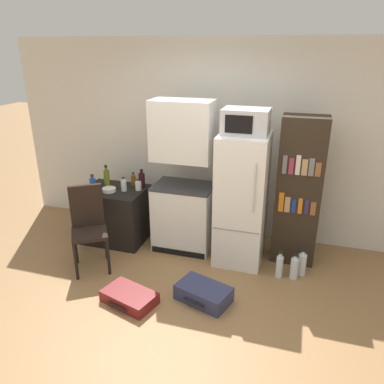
% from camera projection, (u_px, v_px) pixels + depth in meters
% --- Properties ---
extents(ground_plane, '(24.00, 24.00, 0.00)m').
position_uv_depth(ground_plane, '(172.00, 314.00, 3.77)').
color(ground_plane, olive).
extents(wall_back, '(6.40, 0.10, 2.64)m').
position_uv_depth(wall_back, '(234.00, 142.00, 5.02)').
color(wall_back, silver).
rests_on(wall_back, ground_plane).
extents(side_table, '(0.83, 0.64, 0.74)m').
position_uv_depth(side_table, '(116.00, 214.00, 5.12)').
color(side_table, black).
rests_on(side_table, ground_plane).
extents(kitchen_hutch, '(0.76, 0.52, 1.94)m').
position_uv_depth(kitchen_hutch, '(183.00, 183.00, 4.72)').
color(kitchen_hutch, silver).
rests_on(kitchen_hutch, ground_plane).
extents(refrigerator, '(0.57, 0.68, 1.60)m').
position_uv_depth(refrigerator, '(242.00, 200.00, 4.49)').
color(refrigerator, white).
rests_on(refrigerator, ground_plane).
extents(microwave, '(0.51, 0.39, 0.28)m').
position_uv_depth(microwave, '(246.00, 121.00, 4.14)').
color(microwave, '#B7B7BC').
rests_on(microwave, refrigerator).
extents(bookshelf, '(0.52, 0.33, 1.81)m').
position_uv_depth(bookshelf, '(298.00, 192.00, 4.43)').
color(bookshelf, '#2D2319').
rests_on(bookshelf, ground_plane).
extents(bottle_wine_dark, '(0.08, 0.08, 0.25)m').
position_uv_depth(bottle_wine_dark, '(142.00, 180.00, 5.02)').
color(bottle_wine_dark, black).
rests_on(bottle_wine_dark, side_table).
extents(bottle_milk_white, '(0.08, 0.08, 0.15)m').
position_uv_depth(bottle_milk_white, '(138.00, 185.00, 4.94)').
color(bottle_milk_white, white).
rests_on(bottle_milk_white, side_table).
extents(bottle_clear_short, '(0.08, 0.08, 0.19)m').
position_uv_depth(bottle_clear_short, '(124.00, 185.00, 4.90)').
color(bottle_clear_short, silver).
rests_on(bottle_clear_short, side_table).
extents(bottle_blue_soda, '(0.08, 0.08, 0.26)m').
position_uv_depth(bottle_blue_soda, '(93.00, 186.00, 4.79)').
color(bottle_blue_soda, '#1E47A3').
rests_on(bottle_blue_soda, side_table).
extents(bottle_olive_oil, '(0.08, 0.08, 0.32)m').
position_uv_depth(bottle_olive_oil, '(107.00, 179.00, 4.98)').
color(bottle_olive_oil, '#566619').
rests_on(bottle_olive_oil, side_table).
extents(bottle_amber_beer, '(0.06, 0.06, 0.18)m').
position_uv_depth(bottle_amber_beer, '(134.00, 180.00, 5.10)').
color(bottle_amber_beer, brown).
rests_on(bottle_amber_beer, side_table).
extents(bowl, '(0.18, 0.18, 0.05)m').
position_uv_depth(bowl, '(109.00, 190.00, 4.90)').
color(bowl, silver).
rests_on(bowl, side_table).
extents(chair, '(0.55, 0.55, 1.01)m').
position_uv_depth(chair, '(88.00, 221.00, 4.41)').
color(chair, black).
rests_on(chair, ground_plane).
extents(suitcase_large_flat, '(0.63, 0.48, 0.13)m').
position_uv_depth(suitcase_large_flat, '(129.00, 297.00, 3.92)').
color(suitcase_large_flat, maroon).
rests_on(suitcase_large_flat, ground_plane).
extents(suitcase_small_flat, '(0.63, 0.49, 0.17)m').
position_uv_depth(suitcase_small_flat, '(204.00, 293.00, 3.95)').
color(suitcase_small_flat, navy).
rests_on(suitcase_small_flat, ground_plane).
extents(water_bottle_front, '(0.10, 0.10, 0.34)m').
position_uv_depth(water_bottle_front, '(302.00, 264.00, 4.37)').
color(water_bottle_front, silver).
rests_on(water_bottle_front, ground_plane).
extents(water_bottle_middle, '(0.08, 0.08, 0.34)m').
position_uv_depth(water_bottle_middle, '(279.00, 266.00, 4.33)').
color(water_bottle_middle, silver).
rests_on(water_bottle_middle, ground_plane).
extents(water_bottle_back, '(0.09, 0.09, 0.32)m').
position_uv_depth(water_bottle_back, '(294.00, 268.00, 4.31)').
color(water_bottle_back, silver).
rests_on(water_bottle_back, ground_plane).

